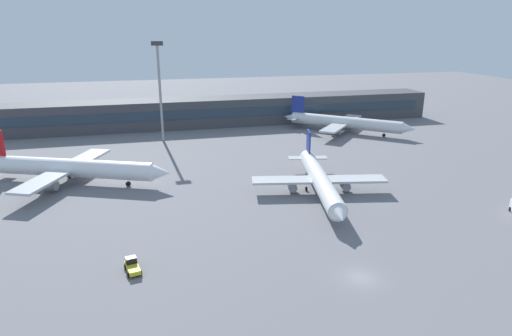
# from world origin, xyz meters

# --- Properties ---
(ground_plane) EXTENTS (400.00, 400.00, 0.00)m
(ground_plane) POSITION_xyz_m (0.00, 40.00, 0.00)
(ground_plane) COLOR slate
(terminal_building) EXTENTS (143.23, 12.13, 9.00)m
(terminal_building) POSITION_xyz_m (0.00, 98.94, 4.50)
(terminal_building) COLOR #3F4247
(terminal_building) RESTS_ON ground_plane
(airplane_near) EXTENTS (26.67, 37.76, 9.40)m
(airplane_near) POSITION_xyz_m (6.15, 29.63, 2.87)
(airplane_near) COLOR white
(airplane_near) RESTS_ON ground_plane
(airplane_mid) EXTENTS (41.22, 29.66, 10.78)m
(airplane_mid) POSITION_xyz_m (-41.70, 48.55, 3.29)
(airplane_mid) COLOR white
(airplane_mid) RESTS_ON ground_plane
(airplane_far) EXTENTS (32.95, 30.58, 10.28)m
(airplane_far) POSITION_xyz_m (34.07, 77.52, 3.14)
(airplane_far) COLOR silver
(airplane_far) RESTS_ON ground_plane
(baggage_tug_yellow) EXTENTS (2.42, 3.83, 1.75)m
(baggage_tug_yellow) POSITION_xyz_m (-29.01, 8.94, 0.80)
(baggage_tug_yellow) COLOR yellow
(baggage_tug_yellow) RESTS_ON ground_plane
(floodlight_tower_west) EXTENTS (3.20, 0.80, 27.73)m
(floodlight_tower_west) POSITION_xyz_m (-21.39, 80.80, 15.91)
(floodlight_tower_west) COLOR gray
(floodlight_tower_west) RESTS_ON ground_plane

